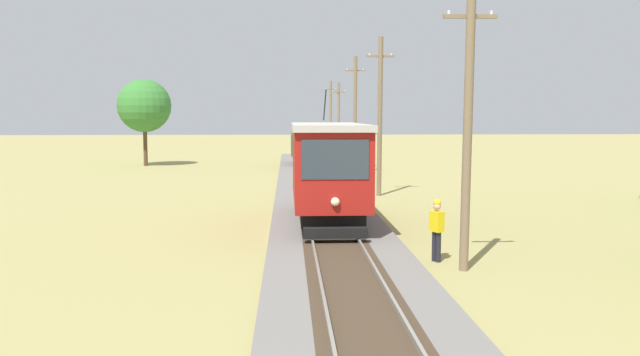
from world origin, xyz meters
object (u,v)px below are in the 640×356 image
(freight_car, at_px, (306,147))
(gravel_pile, at_px, (360,161))
(utility_pole_horizon, at_px, (331,116))
(red_tram, at_px, (327,167))
(track_worker, at_px, (437,227))
(utility_pole_distant, at_px, (339,120))
(tree_left_near, at_px, (144,106))
(utility_pole_mid, at_px, (380,115))
(utility_pole_far, at_px, (355,114))
(utility_pole_near_tram, at_px, (468,125))

(freight_car, distance_m, gravel_pile, 4.59)
(utility_pole_horizon, relative_size, gravel_pile, 2.74)
(red_tram, bearing_deg, track_worker, -65.88)
(freight_car, relative_size, utility_pole_distant, 0.73)
(red_tram, xyz_separation_m, freight_car, (-0.00, 28.27, -0.64))
(utility_pole_distant, relative_size, gravel_pile, 2.48)
(gravel_pile, relative_size, tree_left_near, 0.41)
(utility_pole_mid, bearing_deg, utility_pole_horizon, 90.00)
(gravel_pile, bearing_deg, utility_pole_far, -99.56)
(track_worker, bearing_deg, tree_left_near, 85.83)
(utility_pole_near_tram, height_order, tree_left_near, utility_pole_near_tram)
(utility_pole_horizon, distance_m, track_worker, 52.41)
(utility_pole_mid, relative_size, tree_left_near, 1.14)
(tree_left_near, bearing_deg, utility_pole_far, -27.17)
(utility_pole_far, height_order, tree_left_near, utility_pole_far)
(utility_pole_far, xyz_separation_m, gravel_pile, (1.23, 7.32, -3.76))
(utility_pole_distant, bearing_deg, utility_pole_near_tram, -90.00)
(utility_pole_mid, bearing_deg, tree_left_near, 128.59)
(tree_left_near, bearing_deg, gravel_pile, -3.37)
(utility_pole_distant, height_order, track_worker, utility_pole_distant)
(freight_car, xyz_separation_m, utility_pole_mid, (3.21, -19.54, 2.56))
(gravel_pile, bearing_deg, utility_pole_near_tram, -92.00)
(utility_pole_distant, bearing_deg, red_tram, -95.23)
(utility_pole_far, distance_m, tree_left_near, 18.31)
(utility_pole_far, bearing_deg, utility_pole_distant, 90.00)
(utility_pole_far, distance_m, utility_pole_distant, 14.31)
(utility_pole_far, bearing_deg, utility_pole_near_tram, -90.00)
(utility_pole_far, bearing_deg, utility_pole_horizon, 90.00)
(freight_car, distance_m, utility_pole_distant, 7.80)
(utility_pole_far, relative_size, utility_pole_distant, 1.15)
(utility_pole_near_tram, xyz_separation_m, track_worker, (-0.49, 1.18, -2.89))
(utility_pole_mid, distance_m, utility_pole_far, 12.04)
(freight_car, height_order, track_worker, freight_car)
(utility_pole_distant, distance_m, track_worker, 41.23)
(utility_pole_near_tram, distance_m, utility_pole_mid, 15.98)
(utility_pole_horizon, height_order, tree_left_near, utility_pole_horizon)
(utility_pole_mid, height_order, utility_pole_distant, utility_pole_mid)
(utility_pole_horizon, bearing_deg, tree_left_near, -133.54)
(utility_pole_mid, xyz_separation_m, utility_pole_distant, (0.00, 26.34, -0.48))
(freight_car, height_order, utility_pole_horizon, utility_pole_horizon)
(utility_pole_horizon, distance_m, gravel_pile, 18.55)
(utility_pole_near_tram, relative_size, gravel_pile, 2.64)
(red_tram, height_order, utility_pole_mid, utility_pole_mid)
(gravel_pile, bearing_deg, red_tram, -98.98)
(red_tram, bearing_deg, utility_pole_near_tram, -66.14)
(freight_car, height_order, utility_pole_far, utility_pole_far)
(utility_pole_mid, height_order, tree_left_near, utility_pole_mid)
(utility_pole_far, bearing_deg, freight_car, 113.16)
(red_tram, xyz_separation_m, utility_pole_mid, (3.21, 8.72, 1.93))
(freight_car, distance_m, tree_left_near, 13.51)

